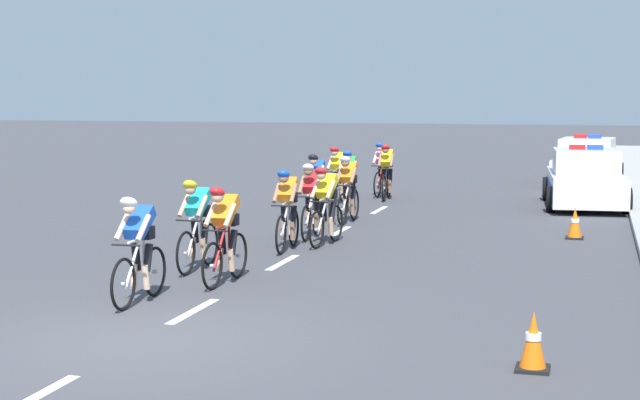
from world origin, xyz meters
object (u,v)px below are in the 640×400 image
Objects in this scene: police_car_second at (587,163)px; cyclist_eighth at (349,180)px; cyclist_lead at (138,248)px; police_car_nearest at (585,180)px; cyclist_fifth at (311,200)px; cyclist_seventh at (348,188)px; cyclist_third at (197,223)px; cyclist_eleventh at (382,168)px; cyclist_tenth at (338,174)px; cyclist_ninth at (316,186)px; cyclist_sixth at (326,205)px; traffic_cone_mid at (533,342)px; traffic_cone_near at (575,223)px; cyclist_twelfth at (387,171)px; cyclist_second at (225,233)px; cyclist_fourth at (287,209)px.

cyclist_eighth is at bearing -121.44° from police_car_second.
police_car_nearest is (5.85, 13.81, -0.11)m from cyclist_lead.
cyclist_fifth is 2.47m from cyclist_seventh.
cyclist_third is 12.40m from cyclist_eleventh.
cyclist_tenth is (-0.40, 12.69, 0.00)m from cyclist_lead.
cyclist_eleventh is at bearing 85.78° from cyclist_ninth.
police_car_nearest reaches higher than cyclist_fifth.
police_car_nearest reaches higher than cyclist_eighth.
cyclist_sixth is at bearing -57.02° from cyclist_fifth.
police_car_nearest is 7.08× the size of traffic_cone_mid.
traffic_cone_near is (5.73, 7.97, -0.48)m from cyclist_lead.
cyclist_twelfth is at bearing 87.50° from cyclist_lead.
cyclist_lead is 1.00× the size of cyclist_sixth.
police_car_second reaches higher than cyclist_eighth.
cyclist_fifth and cyclist_sixth have the same top height.
cyclist_twelfth is at bearing 91.73° from cyclist_seventh.
traffic_cone_near is at bearing -29.80° from cyclist_eighth.
cyclist_tenth is 2.69× the size of traffic_cone_near.
cyclist_third is 1.00× the size of cyclist_ninth.
cyclist_tenth is (-1.05, 11.04, 0.00)m from cyclist_second.
traffic_cone_near is at bearing 24.94° from cyclist_sixth.
cyclist_second is at bearing -88.50° from cyclist_eleventh.
cyclist_sixth is at bearing -71.67° from cyclist_ninth.
police_car_second is at bearing 58.56° from cyclist_eighth.
cyclist_twelfth is at bearing 129.85° from traffic_cone_near.
cyclist_ninth is at bearing -144.42° from police_car_nearest.
cyclist_second reaches higher than traffic_cone_near.
police_car_nearest is at bearing 67.05° from cyclist_lead.
cyclist_seventh is 5.93m from cyclist_eleventh.
cyclist_fourth is (0.61, 5.01, 0.00)m from cyclist_lead.
cyclist_second is 0.38× the size of police_car_nearest.
cyclist_tenth and cyclist_eleventh have the same top height.
traffic_cone_mid is at bearing -60.38° from cyclist_fifth.
cyclist_sixth is 5.09m from traffic_cone_near.
cyclist_fifth is (0.00, 1.62, 0.00)m from cyclist_fourth.
police_car_nearest is (5.55, 2.73, -0.11)m from cyclist_eighth.
cyclist_fourth is at bearing 125.02° from traffic_cone_mid.
cyclist_third is 4.10m from cyclist_fifth.
cyclist_fifth is 9.92m from traffic_cone_mid.
cyclist_tenth is 7.75m from traffic_cone_near.
traffic_cone_near and traffic_cone_mid have the same top height.
cyclist_third is at bearing -101.41° from cyclist_fifth.
cyclist_lead and cyclist_eleventh have the same top height.
cyclist_tenth is (-1.00, 7.67, 0.00)m from cyclist_fourth.
cyclist_lead is 15.00m from police_car_nearest.
cyclist_eleventh is 7.57m from police_car_second.
cyclist_fourth is at bearing -92.24° from cyclist_seventh.
cyclist_lead is 6.66m from cyclist_fifth.
police_car_second reaches higher than cyclist_second.
cyclist_lead is at bearing -95.24° from cyclist_fifth.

